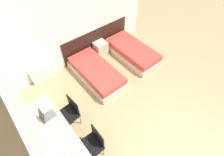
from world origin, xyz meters
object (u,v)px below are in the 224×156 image
object	(u,v)px
nightstand	(101,48)
chair_near_notebook	(92,143)
laptop	(46,116)
bed_near_window	(96,72)
bed_near_door	(132,52)
chair_near_laptop	(69,112)

from	to	relation	value
nightstand	chair_near_notebook	xyz separation A→B (m)	(-2.22, -2.66, 0.23)
chair_near_notebook	laptop	xyz separation A→B (m)	(-0.48, 1.01, 0.35)
chair_near_notebook	bed_near_window	bearing A→B (deg)	53.43
bed_near_window	nightstand	size ratio (longest dim) A/B	4.14
bed_near_door	laptop	xyz separation A→B (m)	(-3.49, -0.84, 0.63)
nightstand	laptop	xyz separation A→B (m)	(-2.70, -1.65, 0.58)
bed_near_door	chair_near_laptop	size ratio (longest dim) A/B	2.34
bed_near_window	bed_near_door	size ratio (longest dim) A/B	1.00
bed_near_door	chair_near_laptop	world-z (taller)	chair_near_laptop
chair_near_laptop	laptop	distance (m)	0.60
bed_near_window	chair_near_notebook	distance (m)	2.36
nightstand	chair_near_notebook	size ratio (longest dim) A/B	0.57
chair_near_laptop	chair_near_notebook	world-z (taller)	same
bed_near_door	chair_near_notebook	bearing A→B (deg)	-148.32
bed_near_door	chair_near_notebook	xyz separation A→B (m)	(-3.00, -1.85, 0.28)
bed_near_door	chair_near_laptop	bearing A→B (deg)	-163.86
bed_near_door	chair_near_laptop	distance (m)	3.14
chair_near_laptop	chair_near_notebook	distance (m)	0.98
laptop	chair_near_notebook	bearing A→B (deg)	-69.06
laptop	chair_near_laptop	bearing A→B (deg)	-7.96
chair_near_notebook	chair_near_laptop	bearing A→B (deg)	91.14
bed_near_window	laptop	world-z (taller)	laptop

